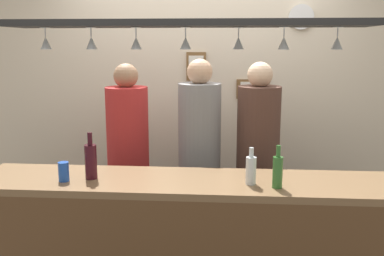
# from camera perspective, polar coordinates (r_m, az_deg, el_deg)

# --- Properties ---
(back_wall) EXTENTS (4.40, 0.06, 2.60)m
(back_wall) POSITION_cam_1_polar(r_m,az_deg,el_deg) (4.13, 1.08, 3.79)
(back_wall) COLOR beige
(back_wall) RESTS_ON ground_plane
(bar_counter) EXTENTS (2.70, 0.55, 0.97)m
(bar_counter) POSITION_cam_1_polar(r_m,az_deg,el_deg) (2.75, -1.00, -13.89)
(bar_counter) COLOR brown
(bar_counter) RESTS_ON ground_plane
(overhead_glass_rack) EXTENTS (2.20, 0.36, 0.04)m
(overhead_glass_rack) POSITION_cam_1_polar(r_m,az_deg,el_deg) (2.70, -0.67, 13.52)
(overhead_glass_rack) COLOR black
(hanging_wineglass_far_left) EXTENTS (0.07, 0.07, 0.13)m
(hanging_wineglass_far_left) POSITION_cam_1_polar(r_m,az_deg,el_deg) (2.88, -18.58, 10.58)
(hanging_wineglass_far_left) COLOR silver
(hanging_wineglass_far_left) RESTS_ON overhead_glass_rack
(hanging_wineglass_left) EXTENTS (0.07, 0.07, 0.13)m
(hanging_wineglass_left) POSITION_cam_1_polar(r_m,az_deg,el_deg) (2.78, -13.02, 10.87)
(hanging_wineglass_left) COLOR silver
(hanging_wineglass_left) RESTS_ON overhead_glass_rack
(hanging_wineglass_center_left) EXTENTS (0.07, 0.07, 0.13)m
(hanging_wineglass_center_left) POSITION_cam_1_polar(r_m,az_deg,el_deg) (2.71, -7.32, 11.06)
(hanging_wineglass_center_left) COLOR silver
(hanging_wineglass_center_left) RESTS_ON overhead_glass_rack
(hanging_wineglass_center) EXTENTS (0.07, 0.07, 0.13)m
(hanging_wineglass_center) POSITION_cam_1_polar(r_m,az_deg,el_deg) (2.68, -0.85, 11.15)
(hanging_wineglass_center) COLOR silver
(hanging_wineglass_center) RESTS_ON overhead_glass_rack
(hanging_wineglass_center_right) EXTENTS (0.07, 0.07, 0.13)m
(hanging_wineglass_center_right) POSITION_cam_1_polar(r_m,az_deg,el_deg) (2.73, 6.09, 11.09)
(hanging_wineglass_center_right) COLOR silver
(hanging_wineglass_center_right) RESTS_ON overhead_glass_rack
(hanging_wineglass_right) EXTENTS (0.07, 0.07, 0.13)m
(hanging_wineglass_right) POSITION_cam_1_polar(r_m,az_deg,el_deg) (2.68, 11.91, 10.92)
(hanging_wineglass_right) COLOR silver
(hanging_wineglass_right) RESTS_ON overhead_glass_rack
(hanging_wineglass_far_right) EXTENTS (0.07, 0.07, 0.13)m
(hanging_wineglass_far_right) POSITION_cam_1_polar(r_m,az_deg,el_deg) (2.77, 18.45, 10.59)
(hanging_wineglass_far_right) COLOR silver
(hanging_wineglass_far_right) RESTS_ON overhead_glass_rack
(person_left_red_shirt) EXTENTS (0.34, 0.34, 1.67)m
(person_left_red_shirt) POSITION_cam_1_polar(r_m,az_deg,el_deg) (3.59, -8.38, -2.25)
(person_left_red_shirt) COLOR #2D334C
(person_left_red_shirt) RESTS_ON ground_plane
(person_middle_grey_shirt) EXTENTS (0.34, 0.34, 1.70)m
(person_middle_grey_shirt) POSITION_cam_1_polar(r_m,az_deg,el_deg) (3.50, 0.99, -2.06)
(person_middle_grey_shirt) COLOR #2D334C
(person_middle_grey_shirt) RESTS_ON ground_plane
(person_right_brown_shirt) EXTENTS (0.34, 0.34, 1.68)m
(person_right_brown_shirt) POSITION_cam_1_polar(r_m,az_deg,el_deg) (3.51, 8.63, -2.39)
(person_right_brown_shirt) COLOR #2D334C
(person_right_brown_shirt) RESTS_ON ground_plane
(bottle_beer_green_import) EXTENTS (0.06, 0.06, 0.26)m
(bottle_beer_green_import) POSITION_cam_1_polar(r_m,az_deg,el_deg) (2.65, 11.14, -5.55)
(bottle_beer_green_import) COLOR #336B2D
(bottle_beer_green_import) RESTS_ON bar_counter
(bottle_wine_dark_red) EXTENTS (0.08, 0.08, 0.30)m
(bottle_wine_dark_red) POSITION_cam_1_polar(r_m,az_deg,el_deg) (2.84, -13.10, -4.17)
(bottle_wine_dark_red) COLOR #380F19
(bottle_wine_dark_red) RESTS_ON bar_counter
(bottle_soda_clear) EXTENTS (0.06, 0.06, 0.23)m
(bottle_soda_clear) POSITION_cam_1_polar(r_m,az_deg,el_deg) (2.69, 7.72, -5.41)
(bottle_soda_clear) COLOR silver
(bottle_soda_clear) RESTS_ON bar_counter
(drink_can) EXTENTS (0.07, 0.07, 0.12)m
(drink_can) POSITION_cam_1_polar(r_m,az_deg,el_deg) (2.85, -16.44, -5.50)
(drink_can) COLOR #1E4CB2
(drink_can) RESTS_ON bar_counter
(picture_frame_lower_pair) EXTENTS (0.30, 0.02, 0.18)m
(picture_frame_lower_pair) POSITION_cam_1_polar(r_m,az_deg,el_deg) (4.07, 7.95, 5.05)
(picture_frame_lower_pair) COLOR brown
(picture_frame_lower_pair) RESTS_ON back_wall
(picture_frame_crest) EXTENTS (0.18, 0.02, 0.26)m
(picture_frame_crest) POSITION_cam_1_polar(r_m,az_deg,el_deg) (4.06, 0.55, 8.06)
(picture_frame_crest) COLOR brown
(picture_frame_crest) RESTS_ON back_wall
(wall_clock) EXTENTS (0.22, 0.03, 0.22)m
(wall_clock) POSITION_cam_1_polar(r_m,az_deg,el_deg) (4.10, 14.11, 13.92)
(wall_clock) COLOR white
(wall_clock) RESTS_ON back_wall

